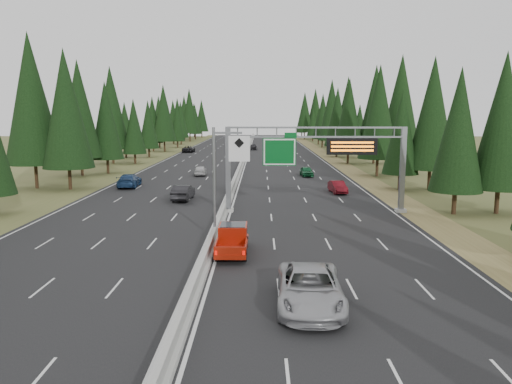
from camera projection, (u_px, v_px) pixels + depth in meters
road at (242, 164)px, 90.48m from camera, size 32.00×260.00×0.08m
shoulder_right at (341, 164)px, 90.32m from camera, size 3.60×260.00×0.06m
shoulder_left at (145, 164)px, 90.65m from camera, size 3.60×260.00×0.06m
median_barrier at (242, 162)px, 90.43m from camera, size 0.70×260.00×0.85m
sign_gantry at (323, 156)px, 45.02m from camera, size 16.75×0.98×7.80m
hov_sign_pole at (222, 175)px, 35.38m from camera, size 2.80×0.50×8.00m
tree_row_right at (376, 114)px, 81.75m from camera, size 11.50×244.45×18.67m
tree_row_left at (106, 115)px, 81.92m from camera, size 10.98×239.27×18.70m
silver_minivan at (310, 288)px, 23.12m from camera, size 3.26×6.62×1.81m
red_pickup at (233, 237)px, 32.38m from camera, size 1.92×5.39×1.76m
car_ahead_green at (306, 171)px, 72.45m from camera, size 1.92×4.25×1.42m
car_ahead_dkred at (338, 187)px, 56.97m from camera, size 1.85×4.27×1.36m
car_ahead_dkgrey at (283, 159)px, 92.11m from camera, size 2.83×5.82×1.63m
car_ahead_white at (278, 156)px, 101.07m from camera, size 2.13×4.62×1.28m
car_ahead_far at (254, 147)px, 127.10m from camera, size 1.92×4.41×1.48m
car_onc_near at (183, 192)px, 52.34m from camera, size 1.96×4.92×1.59m
car_onc_blue at (129, 180)px, 61.58m from camera, size 2.68×5.82×1.65m
car_onc_white at (200, 170)px, 73.44m from camera, size 1.98×4.40×1.47m
car_onc_far at (189, 149)px, 118.80m from camera, size 2.64×5.54×1.53m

